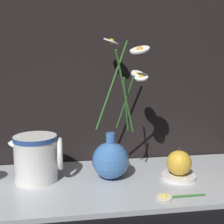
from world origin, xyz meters
The scene contains 7 objects.
ground_plane centered at (0.00, 0.00, 0.00)m, with size 6.00×6.00×0.00m, color black.
shelf centered at (0.00, 0.00, 0.01)m, with size 0.86×0.34×0.01m.
vase_with_flowers centered at (0.01, 0.02, 0.08)m, with size 0.15×0.20×0.38m.
ceramic_pitcher centered at (-0.19, 0.04, 0.08)m, with size 0.14×0.11×0.13m.
saucer_plate centered at (0.18, -0.01, 0.02)m, with size 0.09×0.09×0.01m.
orange_fruit centered at (0.18, -0.01, 0.06)m, with size 0.07×0.07×0.08m.
loose_daisy centered at (0.12, -0.12, 0.02)m, with size 0.12×0.04×0.01m.
Camera 1 is at (-0.12, -0.77, 0.34)m, focal length 50.00 mm.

